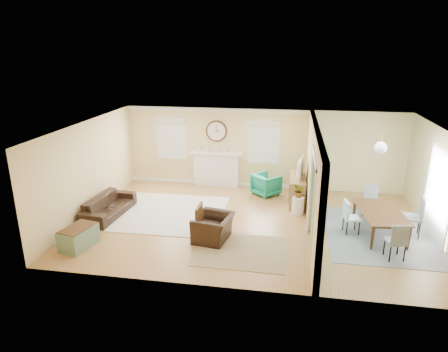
{
  "coord_description": "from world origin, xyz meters",
  "views": [
    {
      "loc": [
        0.89,
        -9.63,
        4.48
      ],
      "look_at": [
        -0.8,
        0.3,
        1.2
      ],
      "focal_mm": 32.0,
      "sensor_mm": 36.0,
      "label": 1
    }
  ],
  "objects": [
    {
      "name": "wall_right",
      "position": [
        4.5,
        0.0,
        1.3
      ],
      "size": [
        0.02,
        6.0,
        2.6
      ],
      "primitive_type": "cube",
      "color": "#E4C97E",
      "rests_on": "ground"
    },
    {
      "name": "dining_table",
      "position": [
        3.21,
        -0.08,
        0.31
      ],
      "size": [
        1.19,
        1.88,
        0.63
      ],
      "primitive_type": "imported",
      "rotation": [
        0.0,
        0.0,
        1.69
      ],
      "color": "#4E2D18",
      "rests_on": "floor"
    },
    {
      "name": "trunk",
      "position": [
        -3.86,
        -1.93,
        0.25
      ],
      "size": [
        0.69,
        0.96,
        0.5
      ],
      "color": "slate",
      "rests_on": "floor"
    },
    {
      "name": "tv",
      "position": [
        1.15,
        1.79,
        1.08
      ],
      "size": [
        0.24,
        0.98,
        0.56
      ],
      "primitive_type": "imported",
      "rotation": [
        0.0,
        0.0,
        1.45
      ],
      "color": "black",
      "rests_on": "credenza"
    },
    {
      "name": "eames_chair",
      "position": [
        -0.83,
        -1.04,
        0.32
      ],
      "size": [
        1.0,
        1.1,
        0.63
      ],
      "primitive_type": "imported",
      "rotation": [
        0.0,
        0.0,
        -1.74
      ],
      "color": "black",
      "rests_on": "floor"
    },
    {
      "name": "rug_grey",
      "position": [
        3.21,
        -0.08,
        0.01
      ],
      "size": [
        2.59,
        3.23,
        0.01
      ],
      "primitive_type": "cube",
      "color": "slate",
      "rests_on": "floor"
    },
    {
      "name": "ceiling",
      "position": [
        0.0,
        0.0,
        2.6
      ],
      "size": [
        9.0,
        6.0,
        0.02
      ],
      "primitive_type": "cube",
      "color": "white",
      "rests_on": "wall_back"
    },
    {
      "name": "wall_front",
      "position": [
        0.0,
        -3.0,
        1.3
      ],
      "size": [
        9.0,
        0.02,
        2.6
      ],
      "primitive_type": "cube",
      "color": "#E4C97E",
      "rests_on": "ground"
    },
    {
      "name": "dining_chair_w",
      "position": [
        2.5,
        -0.11,
        0.5
      ],
      "size": [
        0.44,
        0.44,
        0.86
      ],
      "color": "white",
      "rests_on": "floor"
    },
    {
      "name": "rug_cream",
      "position": [
        -2.5,
        0.34,
        0.01
      ],
      "size": [
        3.31,
        2.88,
        0.02
      ],
      "primitive_type": "cube",
      "rotation": [
        0.0,
        0.0,
        0.01
      ],
      "color": "beige",
      "rests_on": "floor"
    },
    {
      "name": "window_left",
      "position": [
        -3.05,
        2.95,
        1.66
      ],
      "size": [
        1.05,
        0.13,
        1.42
      ],
      "color": "white",
      "rests_on": "wall_back"
    },
    {
      "name": "wall_clock",
      "position": [
        -1.5,
        2.97,
        1.85
      ],
      "size": [
        0.7,
        0.07,
        0.7
      ],
      "color": "#4E2D18",
      "rests_on": "wall_back"
    },
    {
      "name": "wall_back",
      "position": [
        0.0,
        3.0,
        1.3
      ],
      "size": [
        9.0,
        0.02,
        2.6
      ],
      "primitive_type": "cube",
      "color": "#E4C97E",
      "rests_on": "ground"
    },
    {
      "name": "wall_left",
      "position": [
        -4.5,
        0.0,
        1.3
      ],
      "size": [
        0.02,
        6.0,
        2.6
      ],
      "primitive_type": "cube",
      "color": "#E4C97E",
      "rests_on": "ground"
    },
    {
      "name": "credenza",
      "position": [
        1.17,
        1.79,
        0.4
      ],
      "size": [
        0.47,
        1.39,
        0.8
      ],
      "color": "#9B7548",
      "rests_on": "floor"
    },
    {
      "name": "rug_jute",
      "position": [
        -0.08,
        -1.5,
        0.01
      ],
      "size": [
        2.11,
        1.73,
        0.01
      ],
      "primitive_type": "cube",
      "rotation": [
        0.0,
        0.0,
        -0.01
      ],
      "color": "#9F855D",
      "rests_on": "floor"
    },
    {
      "name": "dining_chair_n",
      "position": [
        3.15,
        1.11,
        0.51
      ],
      "size": [
        0.45,
        0.45,
        0.88
      ],
      "color": "slate",
      "rests_on": "floor"
    },
    {
      "name": "fireplace",
      "position": [
        -1.5,
        2.88,
        0.6
      ],
      "size": [
        1.7,
        0.3,
        1.17
      ],
      "color": "white",
      "rests_on": "ground"
    },
    {
      "name": "floor",
      "position": [
        0.0,
        0.0,
        0.0
      ],
      "size": [
        9.0,
        9.0,
        0.0
      ],
      "primitive_type": "plane",
      "color": "#A16E33",
      "rests_on": "ground"
    },
    {
      "name": "window_right",
      "position": [
        0.05,
        2.95,
        1.66
      ],
      "size": [
        1.05,
        0.13,
        1.42
      ],
      "color": "white",
      "rests_on": "wall_back"
    },
    {
      "name": "garden_stool",
      "position": [
        1.19,
        0.91,
        0.25
      ],
      "size": [
        0.33,
        0.33,
        0.49
      ],
      "primitive_type": "cylinder",
      "color": "white",
      "rests_on": "floor"
    },
    {
      "name": "green_chair",
      "position": [
        0.22,
        2.29,
        0.34
      ],
      "size": [
        1.03,
        1.03,
        0.67
      ],
      "primitive_type": "imported",
      "rotation": [
        0.0,
        0.0,
        2.37
      ],
      "color": "#067C65",
      "rests_on": "floor"
    },
    {
      "name": "sofa",
      "position": [
        -3.97,
        -0.09,
        0.28
      ],
      "size": [
        0.9,
        2.0,
        0.57
      ],
      "primitive_type": "imported",
      "rotation": [
        0.0,
        0.0,
        1.5
      ],
      "color": "black",
      "rests_on": "floor"
    },
    {
      "name": "potted_plant",
      "position": [
        1.19,
        0.91,
        0.68
      ],
      "size": [
        0.31,
        0.36,
        0.38
      ],
      "primitive_type": "imported",
      "rotation": [
        0.0,
        0.0,
        4.77
      ],
      "color": "#337F33",
      "rests_on": "garden_stool"
    },
    {
      "name": "dining_chair_s",
      "position": [
        3.27,
        -1.27,
        0.52
      ],
      "size": [
        0.46,
        0.46,
        0.88
      ],
      "color": "slate",
      "rests_on": "floor"
    },
    {
      "name": "dining_chair_e",
      "position": [
        3.93,
        -0.02,
        0.61
      ],
      "size": [
        0.54,
        0.54,
        1.03
      ],
      "color": "slate",
      "rests_on": "floor"
    },
    {
      "name": "french_doors",
      "position": [
        4.45,
        0.0,
        1.1
      ],
      "size": [
        0.06,
        1.7,
        2.2
      ],
      "color": "white",
      "rests_on": "ground"
    },
    {
      "name": "partition",
      "position": [
        1.51,
        0.28,
        1.36
      ],
      "size": [
        0.17,
        6.0,
        2.6
      ],
      "color": "#E4C97E",
      "rests_on": "ground"
    },
    {
      "name": "pendant",
      "position": [
        3.0,
        0.0,
        2.2
      ],
      "size": [
        0.3,
        0.3,
        0.55
      ],
      "color": "gold",
      "rests_on": "ceiling"
    }
  ]
}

